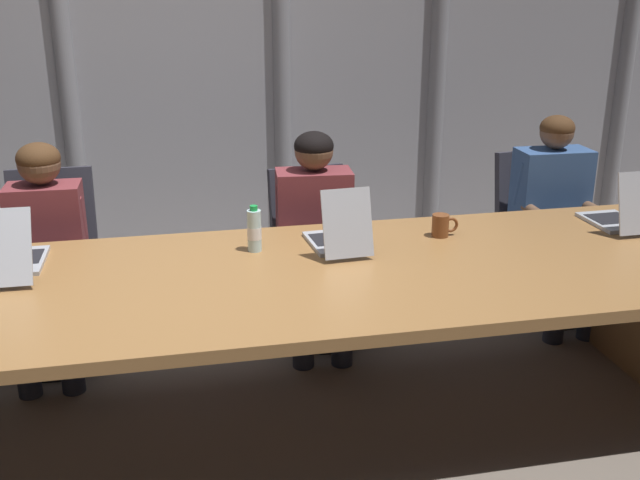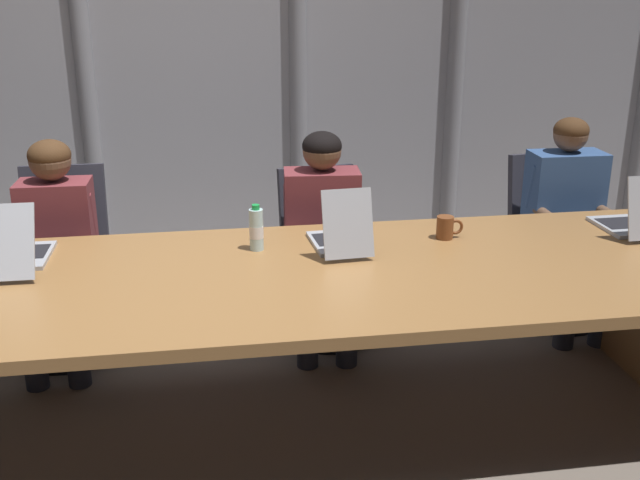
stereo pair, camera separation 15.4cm
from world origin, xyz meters
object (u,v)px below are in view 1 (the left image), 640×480
object	(u,v)px
person_right_mid	(556,209)
office_chair_right_mid	(539,253)
water_bottle_primary	(254,231)
coffee_mug_near	(441,225)
laptop_left_mid	(14,257)
office_chair_center	(318,272)
laptop_center	(338,236)
office_chair_left_mid	(57,289)
laptop_right_mid	(621,216)
person_center	(316,227)
person_left_mid	(46,245)

from	to	relation	value
person_right_mid	office_chair_right_mid	bearing A→B (deg)	176.88
water_bottle_primary	coffee_mug_near	bearing A→B (deg)	0.98
laptop_left_mid	office_chair_center	distance (m)	1.66
laptop_center	office_chair_left_mid	size ratio (longest dim) A/B	0.43
laptop_center	coffee_mug_near	bearing A→B (deg)	-86.63
office_chair_right_mid	laptop_left_mid	bearing A→B (deg)	-83.60
laptop_left_mid	office_chair_right_mid	bearing A→B (deg)	-75.19
water_bottle_primary	laptop_left_mid	bearing A→B (deg)	-178.58
laptop_left_mid	coffee_mug_near	xyz separation A→B (m)	(1.89, 0.04, -0.00)
person_right_mid	laptop_left_mid	bearing A→B (deg)	-77.31
office_chair_left_mid	laptop_right_mid	bearing A→B (deg)	75.75
person_center	office_chair_center	bearing A→B (deg)	170.02
water_bottle_primary	person_center	bearing A→B (deg)	53.55
office_chair_left_mid	person_left_mid	size ratio (longest dim) A/B	0.84
person_left_mid	person_right_mid	distance (m)	2.72
laptop_center	water_bottle_primary	size ratio (longest dim) A/B	1.98
laptop_left_mid	person_left_mid	distance (m)	0.56
office_chair_left_mid	person_center	world-z (taller)	person_center
laptop_left_mid	person_right_mid	distance (m)	2.82
laptop_center	person_left_mid	distance (m)	1.45
office_chair_left_mid	water_bottle_primary	world-z (taller)	office_chair_left_mid
office_chair_left_mid	office_chair_right_mid	bearing A→B (deg)	90.28
office_chair_center	coffee_mug_near	distance (m)	0.92
office_chair_right_mid	water_bottle_primary	distance (m)	1.96
person_left_mid	person_right_mid	bearing A→B (deg)	91.26
office_chair_right_mid	person_right_mid	distance (m)	0.35
laptop_left_mid	person_center	xyz separation A→B (m)	(1.39, 0.55, -0.14)
laptop_right_mid	person_right_mid	xyz separation A→B (m)	(-0.03, 0.56, -0.13)
laptop_left_mid	person_left_mid	size ratio (longest dim) A/B	0.42
person_right_mid	office_chair_center	bearing A→B (deg)	-94.95
laptop_center	person_left_mid	xyz separation A→B (m)	(-1.33, 0.57, -0.14)
laptop_left_mid	water_bottle_primary	bearing A→B (deg)	-87.93
office_chair_center	water_bottle_primary	world-z (taller)	water_bottle_primary
person_right_mid	water_bottle_primary	xyz separation A→B (m)	(-1.76, -0.52, 0.17)
laptop_right_mid	water_bottle_primary	xyz separation A→B (m)	(-1.79, 0.04, 0.04)
laptop_left_mid	coffee_mug_near	size ratio (longest dim) A/B	3.75
laptop_left_mid	person_center	distance (m)	1.50
coffee_mug_near	office_chair_left_mid	bearing A→B (deg)	160.23
person_center	coffee_mug_near	bearing A→B (deg)	49.54
office_chair_left_mid	person_center	size ratio (longest dim) A/B	0.84
water_bottle_primary	coffee_mug_near	world-z (taller)	water_bottle_primary
office_chair_left_mid	person_center	bearing A→B (deg)	83.70
office_chair_center	person_left_mid	bearing A→B (deg)	-91.71
laptop_center	office_chair_center	size ratio (longest dim) A/B	0.46
laptop_center	person_center	world-z (taller)	person_center
laptop_center	laptop_right_mid	bearing A→B (deg)	-93.31
office_chair_center	person_center	xyz separation A→B (m)	(-0.04, -0.15, 0.32)
person_center	water_bottle_primary	xyz separation A→B (m)	(-0.39, -0.52, 0.18)
water_bottle_primary	coffee_mug_near	size ratio (longest dim) A/B	1.63
person_right_mid	coffee_mug_near	distance (m)	1.02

